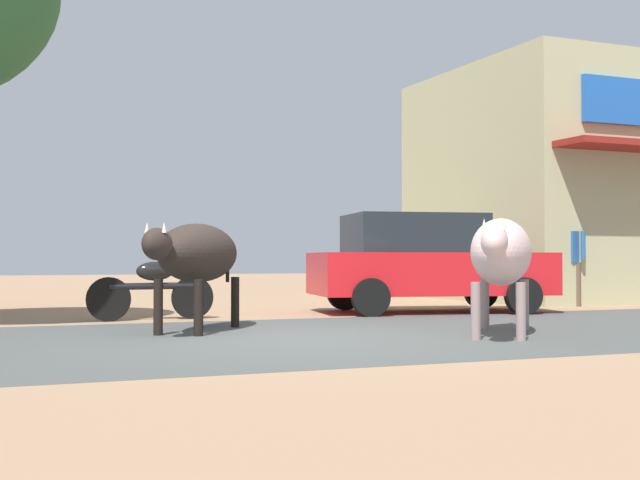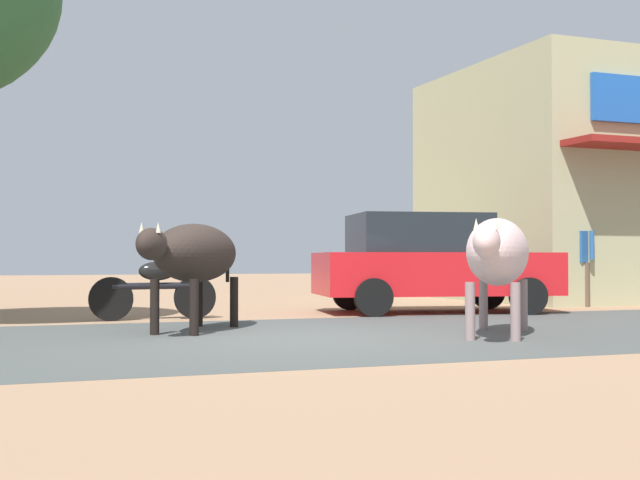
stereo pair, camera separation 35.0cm
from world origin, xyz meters
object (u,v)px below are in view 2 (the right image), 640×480
(cow_far_dark, at_px, (498,253))
(cow_near_brown, at_px, (195,254))
(parked_motorcycle, at_px, (156,288))
(parked_hatchback_car, at_px, (430,262))
(pedestrian_by_shop, at_px, (583,255))

(cow_far_dark, bearing_deg, cow_near_brown, 148.63)
(parked_motorcycle, height_order, cow_near_brown, cow_near_brown)
(parked_hatchback_car, bearing_deg, cow_far_dark, -108.19)
(cow_near_brown, bearing_deg, parked_motorcycle, 91.91)
(parked_motorcycle, xyz_separation_m, pedestrian_by_shop, (8.12, 0.58, 0.49))
(parked_motorcycle, distance_m, pedestrian_by_shop, 8.15)
(parked_hatchback_car, bearing_deg, pedestrian_by_shop, 8.14)
(cow_near_brown, height_order, cow_far_dark, cow_far_dark)
(parked_motorcycle, bearing_deg, pedestrian_by_shop, 4.06)
(cow_far_dark, height_order, pedestrian_by_shop, pedestrian_by_shop)
(pedestrian_by_shop, bearing_deg, cow_far_dark, -136.17)
(cow_near_brown, bearing_deg, pedestrian_by_shop, 19.06)
(parked_hatchback_car, height_order, cow_far_dark, parked_hatchback_car)
(parked_motorcycle, height_order, pedestrian_by_shop, pedestrian_by_shop)
(parked_hatchback_car, height_order, pedestrian_by_shop, same)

